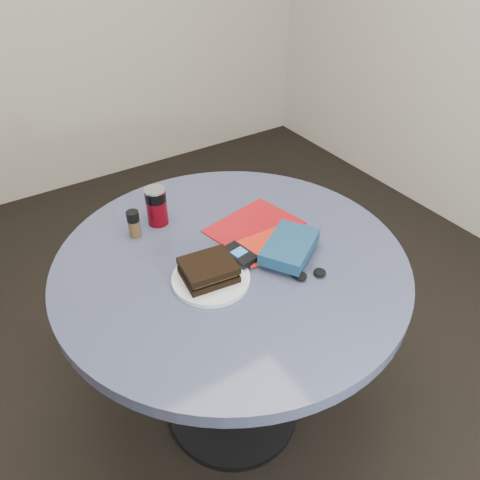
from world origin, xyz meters
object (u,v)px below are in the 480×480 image
plate (211,279)px  table (232,299)px  soda_can (157,206)px  mp3_player (239,254)px  magazine (254,227)px  sandwich (208,270)px  novel (290,247)px  headphones (310,274)px  pepper_grinder (134,224)px  red_book (265,246)px

plate → table: bearing=28.9°
table → plate: bearing=-151.1°
soda_can → mp3_player: (0.11, -0.30, -0.03)m
table → magazine: magazine is taller
sandwich → magazine: sandwich is taller
novel → magazine: bearing=58.8°
table → plate: 0.20m
headphones → soda_can: bearing=117.2°
soda_can → table: bearing=-69.8°
soda_can → novel: 0.43m
sandwich → soda_can: 0.32m
novel → mp3_player: novel is taller
sandwich → pepper_grinder: size_ratio=1.74×
plate → magazine: bearing=30.5°
table → soda_can: bearing=110.2°
table → mp3_player: 0.19m
sandwich → magazine: 0.27m
pepper_grinder → novel: size_ratio=0.46×
table → red_book: bearing=-12.4°
table → mp3_player: bearing=-73.3°
headphones → novel: bearing=86.7°
red_book → novel: (0.04, -0.06, 0.02)m
table → soda_can: size_ratio=8.27×
soda_can → magazine: size_ratio=0.46×
red_book → headphones: size_ratio=1.74×
sandwich → novel: sandwich is taller
magazine → mp3_player: mp3_player is taller
plate → mp3_player: size_ratio=1.95×
mp3_player → soda_can: bearing=109.9°
novel → pepper_grinder: bearing=102.3°
plate → soda_can: soda_can is taller
red_book → mp3_player: size_ratio=1.57×
sandwich → mp3_player: bearing=10.9°
magazine → headphones: (-0.00, -0.27, 0.01)m
plate → headphones: headphones is taller
plate → red_book: bearing=9.0°
magazine → red_book: red_book is taller
plate → soda_can: (-0.00, 0.32, 0.05)m
mp3_player → novel: bearing=-23.6°
mp3_player → sandwich: bearing=-169.1°
mp3_player → pepper_grinder: bearing=125.4°
magazine → red_book: 0.11m
table → plate: size_ratio=4.78×
table → novel: 0.26m
headphones → pepper_grinder: bearing=126.6°
red_book → novel: bearing=-56.8°
red_book → mp3_player: mp3_player is taller
pepper_grinder → plate: bearing=-73.4°
table → magazine: size_ratio=3.79×
soda_can → red_book: (0.20, -0.29, -0.05)m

